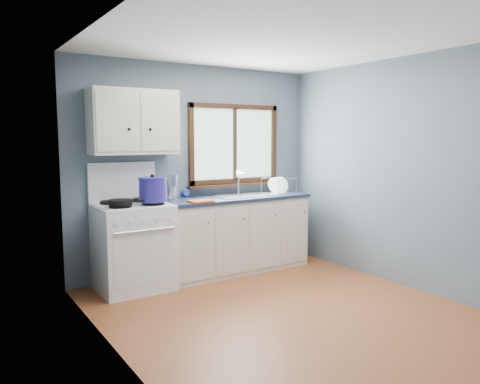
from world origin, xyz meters
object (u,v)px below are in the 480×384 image
base_cabinets (235,237)px  sink (247,200)px  gas_range (133,244)px  thermos (175,187)px  dish_rack (279,189)px  stockpot (153,189)px  skillet (121,202)px  utensil_crock (171,193)px

base_cabinets → sink: (0.18, -0.00, 0.45)m
sink → gas_range: bearing=-179.3°
thermos → dish_rack: size_ratio=0.62×
stockpot → base_cabinets: bearing=8.9°
skillet → thermos: thermos is taller
base_cabinets → thermos: bearing=165.7°
skillet → thermos: bearing=36.3°
sink → thermos: size_ratio=3.00×
gas_range → base_cabinets: bearing=0.8°
utensil_crock → thermos: 0.09m
stockpot → sink: bearing=7.6°
sink → utensil_crock: (-0.95, 0.16, 0.14)m
sink → dish_rack: (0.49, -0.01, 0.11)m
gas_range → thermos: 0.84m
thermos → dish_rack: 1.40m
skillet → dish_rack: dish_rack is taller
base_cabinets → thermos: (-0.71, 0.18, 0.65)m
sink → skillet: (-1.67, -0.20, 0.13)m
skillet → base_cabinets: bearing=17.9°
base_cabinets → thermos: thermos is taller
gas_range → stockpot: gas_range is taller
stockpot → skillet: bearing=-176.8°
utensil_crock → dish_rack: (1.44, -0.17, -0.02)m
gas_range → dish_rack: size_ratio=2.99×
gas_range → skillet: size_ratio=3.50×
utensil_crock → gas_range: bearing=-161.2°
skillet → stockpot: size_ratio=1.18×
gas_range → thermos: size_ratio=4.87×
skillet → dish_rack: bearing=15.4°
stockpot → gas_range: bearing=137.4°
sink → stockpot: (-1.31, -0.18, 0.23)m
gas_range → utensil_crock: 0.76m
gas_range → stockpot: 0.64m
thermos → sink: bearing=-11.5°
skillet → sink: bearing=17.1°
gas_range → dish_rack: bearing=0.3°
gas_range → utensil_crock: gas_range is taller
base_cabinets → skillet: skillet is taller
sink → thermos: 0.93m
sink → utensil_crock: 0.97m
base_cabinets → dish_rack: 0.88m
sink → dish_rack: bearing=-0.8°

